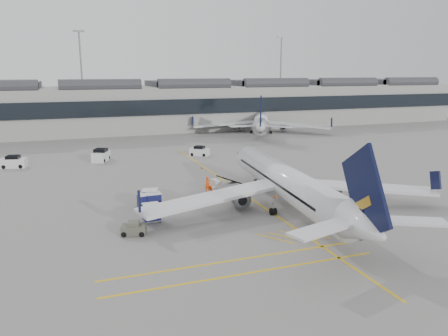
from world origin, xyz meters
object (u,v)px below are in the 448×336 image
object	(u,v)px
airliner_main	(288,183)
pushback_tug	(134,229)
ramp_agent_b	(210,192)
baggage_cart_a	(154,200)
belt_loader	(222,185)
ramp_agent_a	(208,184)

from	to	relation	value
airliner_main	pushback_tug	world-z (taller)	airliner_main
ramp_agent_b	airliner_main	bearing A→B (deg)	120.21
airliner_main	ramp_agent_b	xyz separation A→B (m)	(-6.86, 6.52, -2.04)
airliner_main	baggage_cart_a	xyz separation A→B (m)	(-13.89, 5.09, -1.90)
airliner_main	baggage_cart_a	bearing A→B (deg)	165.67
airliner_main	ramp_agent_b	world-z (taller)	airliner_main
belt_loader	pushback_tug	distance (m)	17.72
baggage_cart_a	ramp_agent_b	distance (m)	7.17
airliner_main	ramp_agent_a	distance (m)	11.45
belt_loader	ramp_agent_a	distance (m)	2.17
ramp_agent_b	pushback_tug	size ratio (longest dim) A/B	0.64
ramp_agent_b	pushback_tug	bearing A→B (deg)	23.88
baggage_cart_a	airliner_main	bearing A→B (deg)	-20.80
baggage_cart_a	ramp_agent_b	size ratio (longest dim) A/B	1.09
belt_loader	pushback_tug	xyz separation A→B (m)	(-13.04, -12.00, 0.01)
airliner_main	ramp_agent_a	world-z (taller)	airliner_main
airliner_main	ramp_agent_a	xyz separation A→B (m)	(-6.21, 9.43, -1.88)
belt_loader	ramp_agent_b	distance (m)	4.31
ramp_agent_a	ramp_agent_b	xyz separation A→B (m)	(-0.65, -2.91, -0.16)
airliner_main	baggage_cart_a	distance (m)	14.92
belt_loader	pushback_tug	world-z (taller)	belt_loader
airliner_main	belt_loader	world-z (taller)	airliner_main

